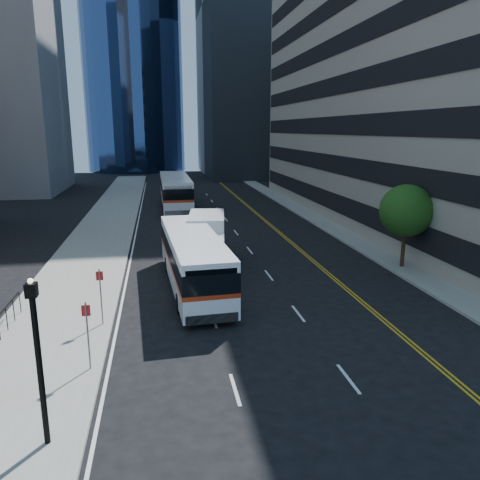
{
  "coord_description": "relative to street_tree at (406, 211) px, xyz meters",
  "views": [
    {
      "loc": [
        -5.74,
        -17.85,
        8.46
      ],
      "look_at": [
        -1.65,
        5.66,
        2.8
      ],
      "focal_mm": 35.0,
      "sensor_mm": 36.0,
      "label": 1
    }
  ],
  "objects": [
    {
      "name": "lamp_post",
      "position": [
        -18.0,
        -14.0,
        -0.92
      ],
      "size": [
        0.28,
        0.28,
        4.56
      ],
      "color": "black",
      "rests_on": "sidewalk_west"
    },
    {
      "name": "box_truck",
      "position": [
        -11.91,
        2.87,
        -1.99
      ],
      "size": [
        3.1,
        6.78,
        3.13
      ],
      "rotation": [
        0.0,
        0.0,
        -0.13
      ],
      "color": "silver",
      "rests_on": "ground"
    },
    {
      "name": "sidewalk_east",
      "position": [
        -0.0,
        17.0,
        -3.57
      ],
      "size": [
        2.0,
        90.0,
        0.15
      ],
      "primitive_type": "cube",
      "color": "gray",
      "rests_on": "ground"
    },
    {
      "name": "bus_rear",
      "position": [
        -13.0,
        25.51,
        -1.73
      ],
      "size": [
        3.13,
        13.6,
        3.5
      ],
      "rotation": [
        0.0,
        0.0,
        0.01
      ],
      "color": "white",
      "rests_on": "ground"
    },
    {
      "name": "ground",
      "position": [
        -9.0,
        -8.0,
        -3.64
      ],
      "size": [
        160.0,
        160.0,
        0.0
      ],
      "primitive_type": "plane",
      "color": "black",
      "rests_on": "ground"
    },
    {
      "name": "office_tower_north",
      "position": [
        9.0,
        64.0,
        26.36
      ],
      "size": [
        30.0,
        28.0,
        60.0
      ],
      "primitive_type": "cube",
      "color": "gray",
      "rests_on": "ground"
    },
    {
      "name": "bus_front",
      "position": [
        -13.07,
        -1.42,
        -2.0
      ],
      "size": [
        3.25,
        11.75,
        3.0
      ],
      "rotation": [
        0.0,
        0.0,
        0.06
      ],
      "color": "white",
      "rests_on": "ground"
    },
    {
      "name": "street_tree",
      "position": [
        0.0,
        0.0,
        0.0
      ],
      "size": [
        3.2,
        3.2,
        5.1
      ],
      "color": "#332114",
      "rests_on": "sidewalk_east"
    },
    {
      "name": "sidewalk_west",
      "position": [
        -19.5,
        17.0,
        -3.57
      ],
      "size": [
        5.0,
        90.0,
        0.15
      ],
      "primitive_type": "cube",
      "color": "gray",
      "rests_on": "ground"
    }
  ]
}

